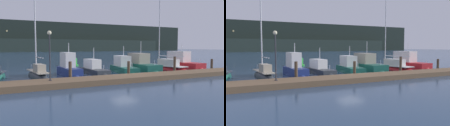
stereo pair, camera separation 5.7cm
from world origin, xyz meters
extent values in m
plane|color=navy|center=(0.00, 0.00, 0.00)|extent=(400.00, 400.00, 0.00)
cube|color=brown|center=(0.00, -2.47, 0.23)|extent=(33.46, 2.80, 0.45)
cylinder|color=#4C3D2D|center=(-5.87, -0.82, 0.89)|extent=(0.28, 0.28, 1.77)
cylinder|color=#4C3D2D|center=(0.00, -0.82, 0.81)|extent=(0.28, 0.28, 1.63)
cylinder|color=#4C3D2D|center=(5.87, -0.82, 0.99)|extent=(0.28, 0.28, 1.98)
cylinder|color=#4C3D2D|center=(11.73, -0.82, 0.78)|extent=(0.28, 0.28, 1.57)
cylinder|color=silver|center=(-11.45, 6.67, 0.74)|extent=(0.04, 0.04, 0.50)
ellipsoid|color=#2D3338|center=(-8.14, 2.85, 0.00)|extent=(2.00, 5.87, 1.45)
cube|color=#A39984|center=(-8.14, 2.85, 0.65)|extent=(1.68, 4.93, 0.08)
cube|color=#A39984|center=(-8.05, 2.17, 1.05)|extent=(1.00, 1.92, 0.72)
cylinder|color=silver|center=(-8.19, 3.31, 4.50)|extent=(0.12, 0.12, 7.70)
cylinder|color=silver|center=(-8.04, 2.05, 2.03)|extent=(0.40, 2.52, 0.09)
cylinder|color=silver|center=(-8.46, 5.48, 0.90)|extent=(0.04, 0.04, 0.50)
ellipsoid|color=navy|center=(-4.84, 3.41, 0.00)|extent=(1.89, 5.01, 1.30)
cube|color=navy|center=(-4.84, 3.41, 0.42)|extent=(1.74, 4.51, 0.84)
cube|color=silver|center=(-4.87, 3.90, 1.65)|extent=(1.22, 2.23, 1.61)
cube|color=black|center=(-4.92, 4.88, 1.89)|extent=(0.98, 0.35, 0.71)
cylinder|color=silver|center=(-4.85, 3.51, 2.94)|extent=(0.07, 0.07, 0.99)
cylinder|color=silver|center=(-4.72, 1.34, 1.14)|extent=(0.04, 0.04, 0.60)
ellipsoid|color=#2D3338|center=(-1.80, 3.88, 0.00)|extent=(2.15, 5.70, 1.21)
cube|color=#2D3338|center=(-1.80, 3.88, 0.28)|extent=(1.97, 5.13, 0.55)
cube|color=silver|center=(-1.84, 4.44, 1.08)|extent=(1.37, 2.54, 1.06)
cube|color=black|center=(-1.92, 5.56, 1.24)|extent=(1.07, 0.30, 0.48)
cylinder|color=silver|center=(-1.81, 3.99, 2.27)|extent=(0.07, 0.07, 1.33)
cylinder|color=silver|center=(-1.64, 1.54, 0.85)|extent=(0.04, 0.04, 0.60)
ellipsoid|color=#195647|center=(1.84, 3.45, 0.00)|extent=(2.70, 6.08, 1.08)
cube|color=#195647|center=(1.84, 3.45, 0.35)|extent=(2.47, 5.48, 0.69)
cube|color=silver|center=(1.92, 4.03, 1.33)|extent=(1.66, 2.74, 1.27)
cube|color=black|center=(2.07, 5.20, 1.52)|extent=(1.20, 0.40, 0.57)
cylinder|color=silver|center=(1.86, 3.57, 2.55)|extent=(0.07, 0.07, 1.17)
cylinder|color=silver|center=(1.53, 1.01, 0.99)|extent=(0.04, 0.04, 0.60)
ellipsoid|color=#195647|center=(4.90, 4.31, 0.00)|extent=(2.44, 6.73, 1.20)
cube|color=#195647|center=(4.90, 4.31, 0.44)|extent=(2.24, 6.06, 0.88)
cube|color=#A39984|center=(4.90, 4.98, 1.54)|extent=(1.65, 2.97, 1.33)
cube|color=black|center=(4.91, 6.33, 1.74)|extent=(1.44, 0.27, 0.59)
cylinder|color=silver|center=(4.90, 4.45, 2.98)|extent=(0.07, 0.07, 1.54)
cylinder|color=silver|center=(4.88, 1.49, 1.18)|extent=(0.04, 0.04, 0.60)
ellipsoid|color=red|center=(8.36, 4.31, 0.00)|extent=(3.51, 8.50, 1.13)
cube|color=silver|center=(8.36, 4.31, 0.52)|extent=(2.95, 7.14, 0.08)
cube|color=silver|center=(8.52, 3.34, 0.99)|extent=(1.73, 2.82, 0.88)
cylinder|color=silver|center=(8.25, 4.96, 6.48)|extent=(0.12, 0.12, 11.94)
cylinder|color=silver|center=(8.59, 2.93, 1.83)|extent=(0.77, 4.08, 0.09)
cylinder|color=silver|center=(7.73, 8.06, 0.77)|extent=(0.04, 0.04, 0.50)
ellipsoid|color=red|center=(11.97, 4.37, 0.00)|extent=(2.81, 7.30, 1.38)
cube|color=red|center=(11.97, 4.37, 0.43)|extent=(2.57, 6.58, 0.86)
cube|color=silver|center=(11.92, 5.08, 1.63)|extent=(1.79, 3.25, 1.55)
cube|color=black|center=(11.82, 6.51, 1.86)|extent=(1.41, 0.39, 0.69)
cylinder|color=silver|center=(11.96, 4.51, 2.97)|extent=(0.07, 0.07, 1.12)
cylinder|color=silver|center=(12.17, 1.37, 1.16)|extent=(0.04, 0.04, 0.60)
cylinder|color=green|center=(-0.90, 15.03, 0.08)|extent=(1.27, 1.27, 0.16)
cylinder|color=green|center=(-0.90, 15.03, 0.68)|extent=(0.85, 0.85, 1.03)
cone|color=green|center=(-0.90, 15.03, 1.44)|extent=(0.59, 0.59, 0.50)
sphere|color=#F9EAB7|center=(-0.90, 15.03, 1.74)|extent=(0.16, 0.16, 0.16)
cylinder|color=#2D2D33|center=(-7.84, -2.31, 0.48)|extent=(0.24, 0.24, 0.06)
cylinder|color=#2D2D33|center=(-7.84, -2.31, 2.24)|extent=(0.10, 0.10, 3.46)
sphere|color=#F9EAB7|center=(-7.84, -2.31, 4.11)|extent=(0.32, 0.32, 0.32)
cube|color=#1E2823|center=(0.00, 130.70, 9.49)|extent=(240.00, 16.00, 18.97)
cube|color=#26332C|center=(19.70, 120.70, 3.82)|extent=(144.00, 10.00, 7.64)
cube|color=#F4DB8C|center=(-2.30, 122.65, 4.61)|extent=(0.80, 0.10, 0.80)
cube|color=#F4DB8C|center=(-9.99, 122.65, 12.29)|extent=(0.80, 0.10, 0.80)
camera|label=1|loc=(-10.84, -19.37, 3.05)|focal=35.00mm
camera|label=2|loc=(-10.79, -19.40, 3.05)|focal=35.00mm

